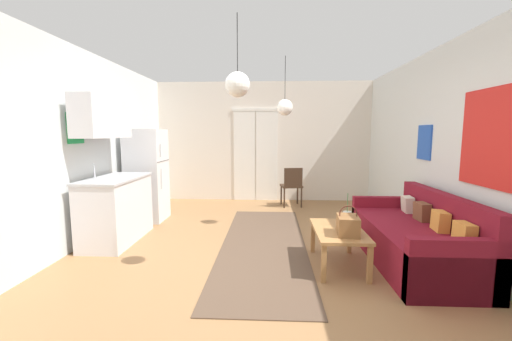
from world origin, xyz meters
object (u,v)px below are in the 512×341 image
(couch, at_px, (418,240))
(accent_chair, at_px, (292,184))
(coffee_table, at_px, (338,234))
(bamboo_vase, at_px, (347,219))
(refrigerator, at_px, (147,175))
(pendant_lamp_near, at_px, (238,85))
(handbag, at_px, (348,225))
(pendant_lamp_far, at_px, (285,107))

(couch, height_order, accent_chair, couch)
(coffee_table, relative_size, bamboo_vase, 2.27)
(bamboo_vase, relative_size, refrigerator, 0.25)
(coffee_table, relative_size, pendant_lamp_near, 1.14)
(refrigerator, bearing_deg, handbag, -33.33)
(pendant_lamp_near, distance_m, pendant_lamp_far, 1.77)
(accent_chair, height_order, pendant_lamp_far, pendant_lamp_far)
(coffee_table, xyz_separation_m, refrigerator, (-2.96, 1.80, 0.42))
(coffee_table, bearing_deg, couch, 8.10)
(coffee_table, bearing_deg, pendant_lamp_far, 113.87)
(bamboo_vase, bearing_deg, handbag, -101.76)
(handbag, xyz_separation_m, accent_chair, (-0.40, 3.09, -0.07))
(bamboo_vase, height_order, refrigerator, refrigerator)
(couch, xyz_separation_m, refrigerator, (-3.91, 1.67, 0.52))
(coffee_table, distance_m, pendant_lamp_near, 2.01)
(couch, relative_size, coffee_table, 2.12)
(coffee_table, height_order, refrigerator, refrigerator)
(pendant_lamp_near, bearing_deg, handbag, 10.06)
(handbag, relative_size, pendant_lamp_near, 0.41)
(bamboo_vase, xyz_separation_m, accent_chair, (-0.46, 2.79, -0.06))
(bamboo_vase, distance_m, pendant_lamp_near, 1.99)
(accent_chair, bearing_deg, refrigerator, 13.98)
(couch, bearing_deg, pendant_lamp_near, -165.84)
(handbag, bearing_deg, pendant_lamp_far, 113.18)
(accent_chair, height_order, pendant_lamp_near, pendant_lamp_near)
(accent_chair, bearing_deg, handbag, 88.35)
(accent_chair, bearing_deg, coffee_table, 87.68)
(coffee_table, xyz_separation_m, pendant_lamp_near, (-1.11, -0.39, 1.63))
(handbag, relative_size, accent_chair, 0.39)
(bamboo_vase, distance_m, handbag, 0.30)
(pendant_lamp_far, bearing_deg, handbag, -66.82)
(accent_chair, bearing_deg, couch, 106.08)
(bamboo_vase, xyz_separation_m, pendant_lamp_far, (-0.69, 1.18, 1.39))
(coffee_table, distance_m, accent_chair, 2.93)
(coffee_table, height_order, pendant_lamp_far, pendant_lamp_far)
(refrigerator, height_order, pendant_lamp_far, pendant_lamp_far)
(couch, relative_size, bamboo_vase, 4.79)
(pendant_lamp_near, bearing_deg, accent_chair, 76.84)
(refrigerator, bearing_deg, bamboo_vase, -28.73)
(handbag, bearing_deg, coffee_table, 107.96)
(refrigerator, distance_m, accent_chair, 2.86)
(couch, height_order, refrigerator, refrigerator)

